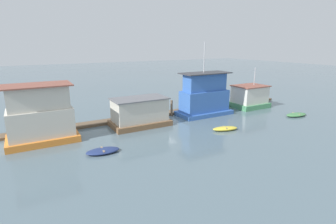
% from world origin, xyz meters
% --- Properties ---
extents(ground_plane, '(200.00, 200.00, 0.00)m').
position_xyz_m(ground_plane, '(0.00, 0.00, 0.00)').
color(ground_plane, slate).
extents(dock_walkway, '(42.40, 1.60, 0.30)m').
position_xyz_m(dock_walkway, '(0.00, 2.70, 0.15)').
color(dock_walkway, brown).
rests_on(dock_walkway, ground_plane).
extents(houseboat_orange, '(6.27, 3.93, 5.48)m').
position_xyz_m(houseboat_orange, '(-13.19, -0.09, 2.51)').
color(houseboat_orange, orange).
rests_on(houseboat_orange, ground_plane).
extents(houseboat_brown, '(6.50, 3.81, 3.19)m').
position_xyz_m(houseboat_brown, '(-3.12, -0.02, 1.52)').
color(houseboat_brown, brown).
rests_on(houseboat_brown, ground_plane).
extents(houseboat_blue, '(7.16, 3.57, 9.26)m').
position_xyz_m(houseboat_blue, '(6.13, 0.25, 2.39)').
color(houseboat_blue, '#3866B7').
rests_on(houseboat_blue, ground_plane).
extents(houseboat_green, '(5.01, 3.89, 5.72)m').
position_xyz_m(houseboat_green, '(14.39, 0.34, 1.52)').
color(houseboat_green, '#4C9360').
rests_on(houseboat_green, ground_plane).
extents(dinghy_navy, '(2.93, 1.68, 0.38)m').
position_xyz_m(dinghy_navy, '(-9.01, -5.65, 0.19)').
color(dinghy_navy, navy).
rests_on(dinghy_navy, ground_plane).
extents(dinghy_yellow, '(2.98, 1.75, 0.41)m').
position_xyz_m(dinghy_yellow, '(4.17, -6.16, 0.21)').
color(dinghy_yellow, yellow).
rests_on(dinghy_yellow, ground_plane).
extents(dinghy_green, '(3.19, 1.76, 0.38)m').
position_xyz_m(dinghy_green, '(16.00, -6.26, 0.19)').
color(dinghy_green, '#47844C').
rests_on(dinghy_green, ground_plane).
extents(mooring_post_far_left, '(0.28, 0.28, 2.07)m').
position_xyz_m(mooring_post_far_left, '(2.02, 1.66, 1.04)').
color(mooring_post_far_left, brown).
rests_on(mooring_post_far_left, ground_plane).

